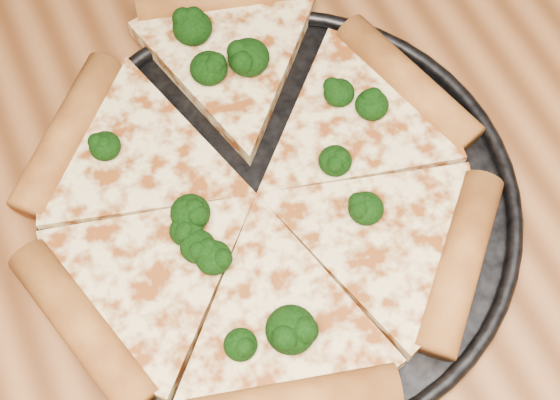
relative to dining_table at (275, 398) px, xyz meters
name	(u,v)px	position (x,y,z in m)	size (l,w,h in m)	color
dining_table	(275,398)	(0.00, 0.00, 0.00)	(1.20, 0.90, 0.75)	brown
pizza_pan	(280,205)	(0.05, 0.10, 0.10)	(0.34, 0.34, 0.02)	black
pizza	(255,189)	(0.04, 0.11, 0.11)	(0.34, 0.37, 0.03)	beige
broccoli_florets	(248,162)	(0.04, 0.13, 0.12)	(0.21, 0.27, 0.02)	black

